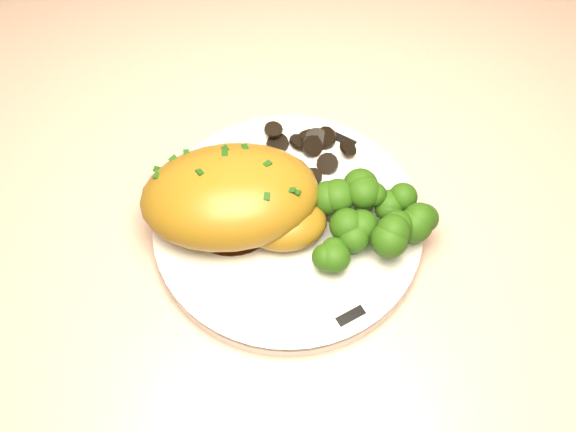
{
  "coord_description": "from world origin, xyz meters",
  "views": [
    {
      "loc": [
        -0.46,
        1.29,
        1.47
      ],
      "look_at": [
        -0.45,
        1.63,
        0.91
      ],
      "focal_mm": 45.0,
      "sensor_mm": 36.0,
      "label": 1
    }
  ],
  "objects_px": {
    "counter": "(462,349)",
    "plate": "(288,226)",
    "broccoli_florets": "(370,220)",
    "chicken_breast": "(237,199)"
  },
  "relations": [
    {
      "from": "counter",
      "to": "broccoli_florets",
      "type": "xyz_separation_m",
      "value": [
        -0.19,
        -0.06,
        0.48
      ]
    },
    {
      "from": "counter",
      "to": "chicken_breast",
      "type": "relative_size",
      "value": 11.81
    },
    {
      "from": "counter",
      "to": "chicken_breast",
      "type": "xyz_separation_m",
      "value": [
        -0.31,
        -0.04,
        0.49
      ]
    },
    {
      "from": "counter",
      "to": "broccoli_florets",
      "type": "relative_size",
      "value": 19.13
    },
    {
      "from": "counter",
      "to": "chicken_breast",
      "type": "distance_m",
      "value": 0.57
    },
    {
      "from": "plate",
      "to": "chicken_breast",
      "type": "relative_size",
      "value": 1.43
    },
    {
      "from": "counter",
      "to": "plate",
      "type": "bearing_deg",
      "value": -170.53
    },
    {
      "from": "plate",
      "to": "broccoli_florets",
      "type": "height_order",
      "value": "broccoli_florets"
    },
    {
      "from": "counter",
      "to": "plate",
      "type": "height_order",
      "value": "counter"
    },
    {
      "from": "chicken_breast",
      "to": "plate",
      "type": "bearing_deg",
      "value": -12.99
    }
  ]
}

